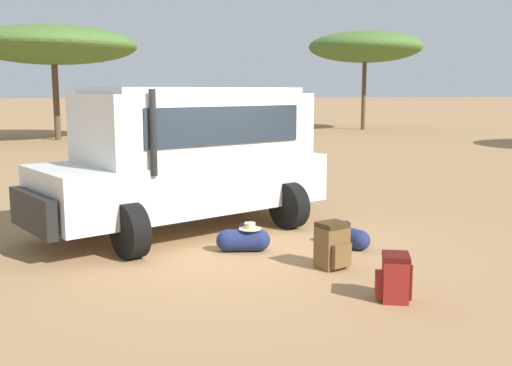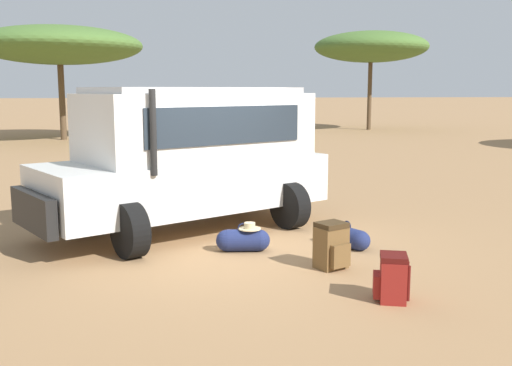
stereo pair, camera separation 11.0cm
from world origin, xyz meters
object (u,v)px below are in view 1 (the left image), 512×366
at_px(safari_vehicle, 190,155).
at_px(backpack_beside_front_wheel, 333,246).
at_px(backpack_cluster_center, 394,278).
at_px(acacia_tree_left_mid, 365,47).
at_px(duffel_bag_low_black_case, 243,240).
at_px(duffel_bag_soft_canvas, 347,237).
at_px(acacia_tree_far_left, 53,46).

relative_size(safari_vehicle, backpack_beside_front_wheel, 8.36).
distance_m(backpack_cluster_center, acacia_tree_left_mid, 30.17).
distance_m(safari_vehicle, acacia_tree_left_mid, 27.24).
relative_size(duffel_bag_low_black_case, duffel_bag_soft_canvas, 0.99).
height_order(safari_vehicle, duffel_bag_soft_canvas, safari_vehicle).
height_order(duffel_bag_low_black_case, acacia_tree_left_mid, acacia_tree_left_mid).
height_order(backpack_beside_front_wheel, backpack_cluster_center, backpack_beside_front_wheel).
distance_m(backpack_beside_front_wheel, duffel_bag_low_black_case, 1.50).
distance_m(backpack_beside_front_wheel, duffel_bag_soft_canvas, 1.20).
bearing_deg(backpack_beside_front_wheel, backpack_cluster_center, -75.34).
bearing_deg(safari_vehicle, duffel_bag_low_black_case, -65.13).
height_order(backpack_cluster_center, acacia_tree_far_left, acacia_tree_far_left).
height_order(backpack_beside_front_wheel, acacia_tree_left_mid, acacia_tree_left_mid).
relative_size(backpack_cluster_center, acacia_tree_left_mid, 0.08).
bearing_deg(backpack_cluster_center, acacia_tree_far_left, 107.61).
xyz_separation_m(acacia_tree_far_left, acacia_tree_left_mid, (16.91, 4.74, 0.42)).
relative_size(backpack_cluster_center, acacia_tree_far_left, 0.07).
bearing_deg(acacia_tree_far_left, acacia_tree_left_mid, 15.67).
bearing_deg(duffel_bag_low_black_case, backpack_cluster_center, -58.90).
relative_size(duffel_bag_low_black_case, acacia_tree_far_left, 0.10).
bearing_deg(safari_vehicle, backpack_beside_front_wheel, -55.16).
distance_m(backpack_beside_front_wheel, acacia_tree_far_left, 23.70).
bearing_deg(backpack_cluster_center, acacia_tree_left_mid, 71.56).
bearing_deg(safari_vehicle, acacia_tree_left_mid, 64.63).
bearing_deg(backpack_cluster_center, duffel_bag_soft_canvas, 85.44).
bearing_deg(backpack_cluster_center, safari_vehicle, 118.74).
bearing_deg(backpack_beside_front_wheel, duffel_bag_soft_canvas, 63.11).
distance_m(safari_vehicle, acacia_tree_far_left, 20.61).
xyz_separation_m(duffel_bag_soft_canvas, acacia_tree_left_mid, (9.24, 25.91, 4.69)).
relative_size(safari_vehicle, duffel_bag_low_black_case, 6.56).
bearing_deg(backpack_cluster_center, duffel_bag_low_black_case, 121.10).
bearing_deg(backpack_beside_front_wheel, acacia_tree_far_left, 107.78).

